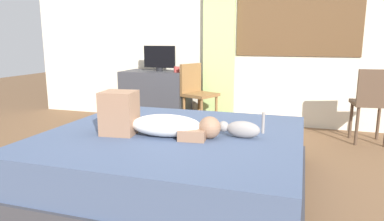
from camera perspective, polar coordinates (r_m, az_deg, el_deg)
The scene contains 11 objects.
ground_plane at distance 3.02m, azimuth -2.12°, elevation -11.40°, with size 16.00×16.00×0.00m, color brown.
back_wall_with_window at distance 5.00m, azimuth 7.32°, elevation 14.66°, with size 6.40×0.14×2.90m.
bed at distance 2.88m, azimuth -3.13°, elevation -7.90°, with size 2.07×1.92×0.44m.
person_lying at distance 2.72m, azimuth -6.26°, elevation -1.76°, with size 0.94×0.36×0.34m.
cat at distance 2.69m, azimuth 7.97°, elevation -3.01°, with size 0.36×0.12×0.21m.
desk at distance 4.99m, azimuth -5.87°, elevation 2.21°, with size 0.90×0.56×0.74m.
tv_monitor at distance 4.91m, azimuth -5.35°, elevation 8.54°, with size 0.48×0.10×0.35m.
cup at distance 4.72m, azimuth -2.52°, elevation 6.73°, with size 0.08×0.08×0.08m, color #B23D38.
chair_by_desk at distance 4.63m, azimuth 0.69°, elevation 3.27°, with size 0.50×0.50×0.86m.
chair_spare at distance 4.39m, azimuth 27.39°, elevation 1.50°, with size 0.41×0.41×0.86m.
curtain_left at distance 4.92m, azimuth 4.43°, elevation 11.69°, with size 0.44×0.06×2.38m, color #ADCC75.
Camera 1 is at (0.95, -2.61, 1.18)m, focal length 32.61 mm.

